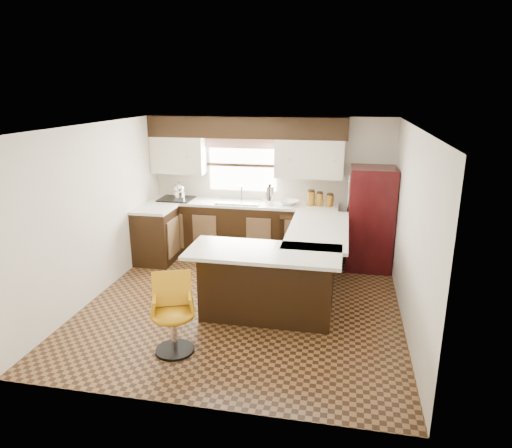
% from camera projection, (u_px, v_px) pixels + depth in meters
% --- Properties ---
extents(floor, '(4.40, 4.40, 0.00)m').
position_uv_depth(floor, '(244.00, 302.00, 6.32)').
color(floor, '#49301A').
rests_on(floor, ground).
extents(ceiling, '(4.40, 4.40, 0.00)m').
position_uv_depth(ceiling, '(242.00, 126.00, 5.63)').
color(ceiling, silver).
rests_on(ceiling, wall_back).
extents(wall_back, '(4.40, 0.00, 4.40)m').
position_uv_depth(wall_back, '(271.00, 186.00, 8.04)').
color(wall_back, beige).
rests_on(wall_back, floor).
extents(wall_front, '(4.40, 0.00, 4.40)m').
position_uv_depth(wall_front, '(187.00, 288.00, 3.91)').
color(wall_front, beige).
rests_on(wall_front, floor).
extents(wall_left, '(0.00, 4.40, 4.40)m').
position_uv_depth(wall_left, '(97.00, 211.00, 6.37)').
color(wall_left, beige).
rests_on(wall_left, floor).
extents(wall_right, '(0.00, 4.40, 4.40)m').
position_uv_depth(wall_right, '(410.00, 228.00, 5.59)').
color(wall_right, beige).
rests_on(wall_right, floor).
extents(base_cab_back, '(3.30, 0.60, 0.90)m').
position_uv_depth(base_cab_back, '(242.00, 230.00, 8.06)').
color(base_cab_back, black).
rests_on(base_cab_back, floor).
extents(base_cab_left, '(0.60, 0.70, 0.90)m').
position_uv_depth(base_cab_left, '(156.00, 236.00, 7.70)').
color(base_cab_left, black).
rests_on(base_cab_left, floor).
extents(counter_back, '(3.30, 0.60, 0.04)m').
position_uv_depth(counter_back, '(242.00, 204.00, 7.93)').
color(counter_back, silver).
rests_on(counter_back, base_cab_back).
extents(counter_left, '(0.60, 0.70, 0.04)m').
position_uv_depth(counter_left, '(154.00, 209.00, 7.57)').
color(counter_left, silver).
rests_on(counter_left, base_cab_left).
extents(soffit, '(3.40, 0.35, 0.36)m').
position_uv_depth(soffit, '(246.00, 127.00, 7.66)').
color(soffit, black).
rests_on(soffit, wall_back).
extents(upper_cab_left, '(0.94, 0.35, 0.64)m').
position_uv_depth(upper_cab_left, '(179.00, 155.00, 8.03)').
color(upper_cab_left, beige).
rests_on(upper_cab_left, wall_back).
extents(upper_cab_right, '(1.14, 0.35, 0.64)m').
position_uv_depth(upper_cab_right, '(309.00, 159.00, 7.61)').
color(upper_cab_right, beige).
rests_on(upper_cab_right, wall_back).
extents(window_pane, '(1.20, 0.02, 0.90)m').
position_uv_depth(window_pane, '(243.00, 165.00, 8.02)').
color(window_pane, white).
rests_on(window_pane, wall_back).
extents(valance, '(1.30, 0.06, 0.18)m').
position_uv_depth(valance, '(242.00, 143.00, 7.87)').
color(valance, '#D19B93').
rests_on(valance, wall_back).
extents(sink, '(0.75, 0.45, 0.03)m').
position_uv_depth(sink, '(239.00, 202.00, 7.91)').
color(sink, '#B2B2B7').
rests_on(sink, counter_back).
extents(dishwasher, '(0.58, 0.03, 0.78)m').
position_uv_depth(dishwasher, '(297.00, 239.00, 7.61)').
color(dishwasher, black).
rests_on(dishwasher, floor).
extents(cooktop, '(0.58, 0.50, 0.02)m').
position_uv_depth(cooktop, '(176.00, 199.00, 8.12)').
color(cooktop, black).
rests_on(cooktop, counter_back).
extents(peninsula_long, '(0.60, 1.95, 0.90)m').
position_uv_depth(peninsula_long, '(314.00, 260.00, 6.61)').
color(peninsula_long, black).
rests_on(peninsula_long, floor).
extents(peninsula_return, '(1.65, 0.60, 0.90)m').
position_uv_depth(peninsula_return, '(266.00, 285.00, 5.79)').
color(peninsula_return, black).
rests_on(peninsula_return, floor).
extents(counter_pen_long, '(0.84, 1.95, 0.04)m').
position_uv_depth(counter_pen_long, '(318.00, 230.00, 6.47)').
color(counter_pen_long, silver).
rests_on(counter_pen_long, peninsula_long).
extents(counter_pen_return, '(1.89, 0.84, 0.04)m').
position_uv_depth(counter_pen_return, '(264.00, 252.00, 5.58)').
color(counter_pen_return, silver).
rests_on(counter_pen_return, peninsula_return).
extents(refrigerator, '(0.71, 0.69, 1.67)m').
position_uv_depth(refrigerator, '(371.00, 219.00, 7.34)').
color(refrigerator, black).
rests_on(refrigerator, floor).
extents(bar_chair, '(0.62, 0.62, 0.89)m').
position_uv_depth(bar_chair, '(173.00, 315.00, 5.02)').
color(bar_chair, '#C5870F').
rests_on(bar_chair, floor).
extents(kettle, '(0.22, 0.22, 0.29)m').
position_uv_depth(kettle, '(179.00, 190.00, 8.06)').
color(kettle, silver).
rests_on(kettle, cooktop).
extents(percolator, '(0.15, 0.15, 0.31)m').
position_uv_depth(percolator, '(270.00, 195.00, 7.79)').
color(percolator, silver).
rests_on(percolator, counter_back).
extents(mixing_bowl, '(0.40, 0.40, 0.08)m').
position_uv_depth(mixing_bowl, '(289.00, 202.00, 7.76)').
color(mixing_bowl, white).
rests_on(mixing_bowl, counter_back).
extents(canister_large, '(0.14, 0.14, 0.24)m').
position_uv_depth(canister_large, '(311.00, 199.00, 7.68)').
color(canister_large, '#8E6018').
rests_on(canister_large, counter_back).
extents(canister_med, '(0.12, 0.12, 0.21)m').
position_uv_depth(canister_med, '(319.00, 200.00, 7.66)').
color(canister_med, '#8E6018').
rests_on(canister_med, counter_back).
extents(canister_small, '(0.12, 0.12, 0.19)m').
position_uv_depth(canister_small, '(330.00, 201.00, 7.63)').
color(canister_small, '#8E6018').
rests_on(canister_small, counter_back).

